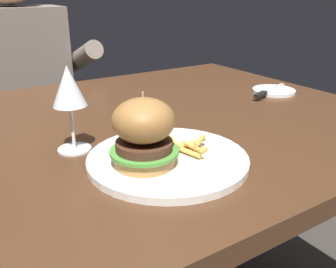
% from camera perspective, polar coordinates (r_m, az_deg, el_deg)
% --- Properties ---
extents(dining_table, '(1.34, 0.96, 0.74)m').
position_cam_1_polar(dining_table, '(0.94, -6.68, -3.15)').
color(dining_table, '#472B19').
rests_on(dining_table, ground).
extents(main_plate, '(0.30, 0.30, 0.01)m').
position_cam_1_polar(main_plate, '(0.70, -0.04, -3.89)').
color(main_plate, white).
rests_on(main_plate, dining_table).
extents(burger_sandwich, '(0.12, 0.12, 0.13)m').
position_cam_1_polar(burger_sandwich, '(0.65, -3.71, 0.26)').
color(burger_sandwich, '#B78447').
rests_on(burger_sandwich, main_plate).
extents(fries_pile, '(0.12, 0.13, 0.03)m').
position_cam_1_polar(fries_pile, '(0.72, 2.53, -1.80)').
color(fries_pile, gold).
rests_on(fries_pile, main_plate).
extents(wine_glass, '(0.07, 0.07, 0.17)m').
position_cam_1_polar(wine_glass, '(0.74, -14.89, 6.56)').
color(wine_glass, silver).
rests_on(wine_glass, dining_table).
extents(bread_plate, '(0.13, 0.13, 0.01)m').
position_cam_1_polar(bread_plate, '(1.22, 15.81, 6.35)').
color(bread_plate, white).
rests_on(bread_plate, dining_table).
extents(table_knife, '(0.19, 0.08, 0.01)m').
position_cam_1_polar(table_knife, '(1.18, 14.92, 6.30)').
color(table_knife, silver).
rests_on(table_knife, bread_plate).
extents(diner_person, '(0.51, 0.36, 1.18)m').
position_cam_1_polar(diner_person, '(1.63, -20.81, 2.78)').
color(diner_person, '#282833').
rests_on(diner_person, ground).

